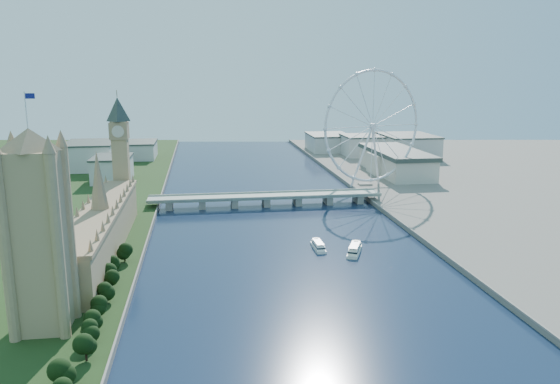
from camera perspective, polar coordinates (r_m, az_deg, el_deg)
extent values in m
plane|color=#1C384F|center=(242.23, 7.42, -18.25)|extent=(2000.00, 2000.00, 0.00)
cube|color=tan|center=(277.20, -23.87, -4.85)|extent=(22.00, 22.00, 86.00)
pyramid|color=#937A59|center=(267.42, -24.86, 6.08)|extent=(28.16, 28.16, 10.00)
cylinder|color=silver|center=(266.83, -25.01, 7.79)|extent=(0.50, 0.50, 16.00)
cube|color=navy|center=(265.92, -24.67, 9.11)|extent=(4.00, 0.16, 2.40)
cube|color=tan|center=(391.23, -18.11, -4.00)|extent=(24.00, 200.00, 28.00)
cone|color=#937A59|center=(383.07, -18.47, 1.18)|extent=(12.00, 12.00, 40.00)
cube|color=tan|center=(489.78, -16.24, 2.45)|extent=(13.00, 13.00, 80.00)
cube|color=#937A59|center=(485.60, -16.46, 6.17)|extent=(15.00, 15.00, 14.00)
pyramid|color=#2D3833|center=(483.65, -16.67, 9.46)|extent=(20.02, 20.02, 20.00)
cube|color=gray|center=(516.57, -1.47, -0.47)|extent=(220.00, 22.00, 2.00)
cube|color=gray|center=(515.19, -11.46, -1.29)|extent=(6.00, 20.00, 7.50)
cube|color=gray|center=(514.26, -8.13, -1.19)|extent=(6.00, 20.00, 7.50)
cube|color=gray|center=(515.08, -4.79, -1.09)|extent=(6.00, 20.00, 7.50)
cube|color=gray|center=(517.64, -1.47, -0.98)|extent=(6.00, 20.00, 7.50)
cube|color=gray|center=(521.91, 1.80, -0.87)|extent=(6.00, 20.00, 7.50)
cube|color=gray|center=(527.86, 5.01, -0.77)|extent=(6.00, 20.00, 7.50)
cube|color=gray|center=(535.42, 8.14, -0.66)|extent=(6.00, 20.00, 7.50)
torus|color=silver|center=(586.01, 9.65, 6.78)|extent=(113.60, 39.12, 118.60)
cylinder|color=silver|center=(586.01, 9.65, 6.78)|extent=(7.25, 6.61, 6.00)
cube|color=gray|center=(603.87, 8.88, 0.82)|extent=(14.00, 10.00, 2.00)
cube|color=beige|center=(647.20, -17.11, 2.27)|extent=(40.00, 60.00, 26.00)
cube|color=beige|center=(741.26, -19.16, 3.58)|extent=(60.00, 80.00, 32.00)
cube|color=beige|center=(812.76, -14.63, 4.22)|extent=(50.00, 70.00, 22.00)
cube|color=beige|center=(822.92, 8.75, 4.79)|extent=(60.00, 60.00, 28.00)
cube|color=beige|center=(823.68, 13.16, 4.68)|extent=(70.00, 90.00, 30.00)
cube|color=beige|center=(870.25, 5.07, 5.15)|extent=(60.00, 80.00, 24.00)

